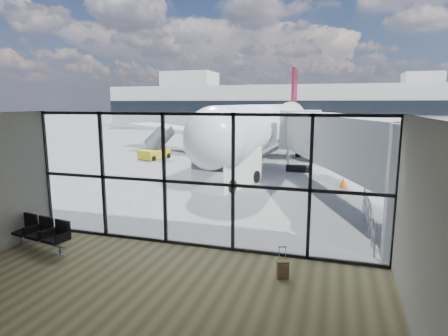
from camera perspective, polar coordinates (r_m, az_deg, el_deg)
The scene contains 20 objects.
ground at distance 51.64m, azimuth 11.95°, elevation 4.35°, with size 220.00×220.00×0.00m, color slate.
lounge_shell at distance 8.02m, azimuth -16.31°, elevation -5.98°, with size 12.02×8.01×4.51m.
glass_curtain_wall at distance 12.29m, azimuth -4.01°, elevation -2.07°, with size 12.10×0.12×4.50m.
jet_bridge at distance 18.44m, azimuth 18.60°, elevation 3.05°, with size 8.00×16.50×4.33m.
apron_railing at distance 15.35m, azimuth 21.17°, elevation -6.17°, with size 0.06×5.46×1.11m.
far_terminal at distance 73.38m, azimuth 13.11°, elevation 9.18°, with size 80.00×12.20×11.00m.
tree_0 at distance 96.73m, azimuth -14.08°, elevation 9.50°, with size 4.95×4.95×7.12m.
tree_1 at distance 93.82m, azimuth -10.90°, elevation 10.00°, with size 5.61×5.61×8.07m.
tree_2 at distance 91.21m, azimuth -7.51°, elevation 10.49°, with size 6.27×6.27×9.03m.
tree_3 at distance 88.92m, azimuth -3.91°, elevation 9.76°, with size 4.95×4.95×7.12m.
tree_4 at distance 87.00m, azimuth -0.15°, elevation 10.19°, with size 5.61×5.61×8.07m.
tree_5 at distance 85.45m, azimuth 3.77°, elevation 10.60°, with size 6.27×6.27×9.03m.
seating_row at distance 13.99m, azimuth -25.94°, elevation -8.68°, with size 2.33×1.04×1.04m.
suitcase at distance 10.80m, azimuth 8.94°, elevation -14.99°, with size 0.37×0.32×0.88m.
airliner at distance 35.33m, azimuth 7.20°, elevation 6.61°, with size 31.04×35.91×9.25m.
service_van at distance 21.73m, azimuth 0.55°, elevation 0.02°, with size 3.12×5.11×2.07m.
belt_loader at distance 35.71m, azimuth -0.61°, elevation 3.15°, with size 2.27×4.09×1.79m.
mobile_stairs at distance 33.11m, azimuth -10.46°, elevation 2.33°, with size 2.25×3.42×2.21m.
traffic_cone_a at distance 22.06m, azimuth 2.68°, elevation -1.83°, with size 0.46×0.46×0.66m.
traffic_cone_c at distance 22.47m, azimuth 17.74°, elevation -2.14°, with size 0.43×0.43×0.61m.
Camera 1 is at (4.28, -11.24, 4.79)m, focal length 30.00 mm.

